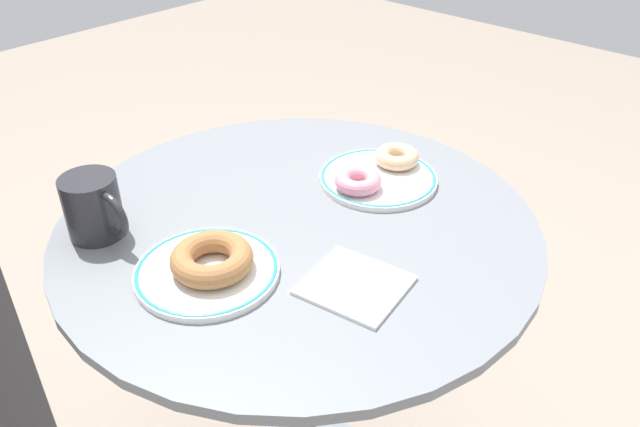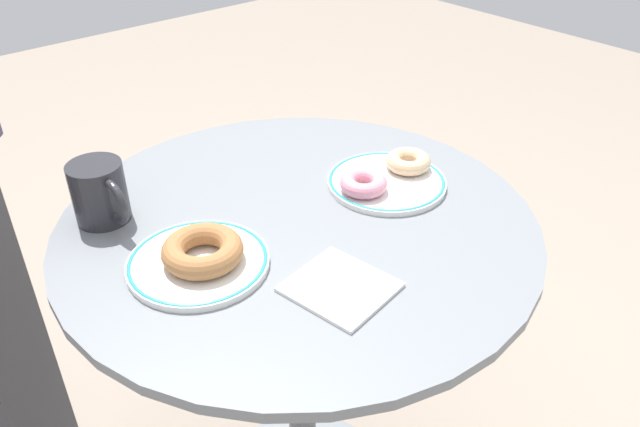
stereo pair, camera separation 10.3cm
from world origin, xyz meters
name	(u,v)px [view 1 (the left image)]	position (x,y,z in m)	size (l,w,h in m)	color
cafe_table	(300,327)	(0.00, 0.00, 0.53)	(0.78, 0.78, 0.76)	slate
plate_left	(208,271)	(-0.19, 0.00, 0.77)	(0.21, 0.21, 0.01)	white
plate_right	(378,178)	(0.19, -0.02, 0.77)	(0.21, 0.21, 0.01)	white
donut_cinnamon	(212,259)	(-0.18, -0.01, 0.79)	(0.12, 0.12, 0.03)	#A36B3D
donut_glazed	(397,157)	(0.25, -0.02, 0.79)	(0.08, 0.08, 0.03)	#E0B789
donut_pink_frosted	(358,181)	(0.13, -0.02, 0.79)	(0.08, 0.08, 0.03)	pink
paper_napkin	(355,285)	(-0.07, -0.18, 0.77)	(0.13, 0.14, 0.01)	white
coffee_mug	(94,207)	(-0.24, 0.20, 0.81)	(0.09, 0.13, 0.10)	#28282D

